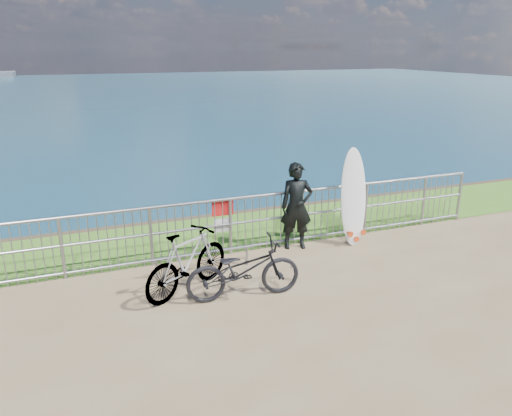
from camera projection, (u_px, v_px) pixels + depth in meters
name	position (u px, v px, depth m)	size (l,w,h in m)	color
grass_strip	(237.00, 231.00, 10.77)	(120.00, 120.00, 0.00)	#3B7520
railing	(255.00, 222.00, 9.63)	(10.06, 0.10, 1.13)	gray
surfer	(297.00, 206.00, 9.66)	(0.62, 0.41, 1.71)	black
surfboard	(353.00, 201.00, 9.88)	(0.61, 0.57, 1.95)	white
bicycle_near	(243.00, 270.00, 7.80)	(0.63, 1.82, 0.96)	black
bicycle_far	(187.00, 261.00, 7.97)	(0.50, 1.77, 1.06)	black
bike_rack	(203.00, 255.00, 8.75)	(1.84, 0.05, 0.38)	gray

